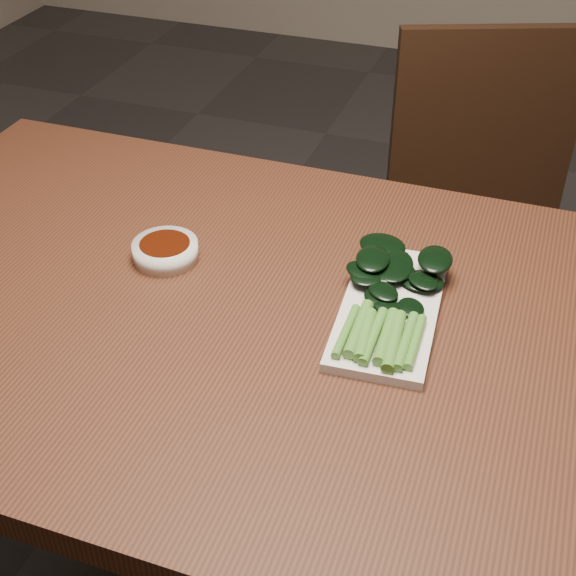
% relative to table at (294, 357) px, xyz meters
% --- Properties ---
extents(table, '(1.40, 0.80, 0.75)m').
position_rel_table_xyz_m(table, '(0.00, 0.00, 0.00)').
color(table, '#3F1F12').
rests_on(table, ground).
extents(chair_far, '(0.51, 0.51, 0.89)m').
position_rel_table_xyz_m(chair_far, '(0.18, 0.72, -0.19)').
color(chair_far, black).
rests_on(chair_far, ground).
extents(sauce_bowl, '(0.10, 0.10, 0.03)m').
position_rel_table_xyz_m(sauce_bowl, '(-0.22, 0.06, 0.09)').
color(sauce_bowl, silver).
rests_on(sauce_bowl, table).
extents(serving_plate, '(0.14, 0.28, 0.01)m').
position_rel_table_xyz_m(serving_plate, '(0.12, 0.05, 0.08)').
color(serving_plate, silver).
rests_on(serving_plate, table).
extents(gai_lan, '(0.15, 0.29, 0.03)m').
position_rel_table_xyz_m(gai_lan, '(0.11, 0.07, 0.10)').
color(gai_lan, '#4B872E').
rests_on(gai_lan, serving_plate).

